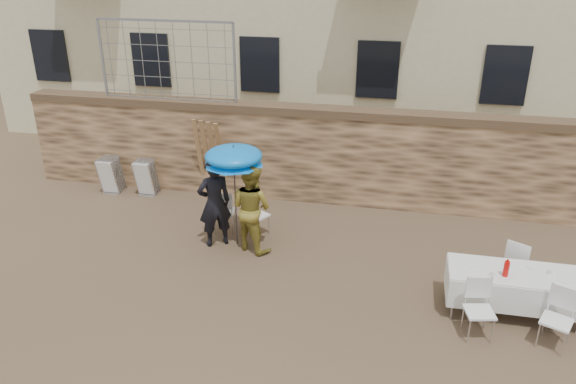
% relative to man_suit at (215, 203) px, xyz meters
% --- Properties ---
extents(ground, '(80.00, 80.00, 0.00)m').
position_rel_man_suit_xyz_m(ground, '(1.12, -2.44, -0.92)').
color(ground, brown).
rests_on(ground, ground).
extents(stone_wall, '(13.00, 0.50, 2.20)m').
position_rel_man_suit_xyz_m(stone_wall, '(1.12, 2.56, 0.18)').
color(stone_wall, olive).
rests_on(stone_wall, ground).
extents(chain_link_fence, '(3.20, 0.06, 1.80)m').
position_rel_man_suit_xyz_m(chain_link_fence, '(-1.88, 2.56, 2.18)').
color(chain_link_fence, gray).
rests_on(chain_link_fence, stone_wall).
extents(man_suit, '(0.80, 0.74, 1.83)m').
position_rel_man_suit_xyz_m(man_suit, '(0.00, 0.00, 0.00)').
color(man_suit, black).
rests_on(man_suit, ground).
extents(woman_dress, '(1.07, 0.98, 1.78)m').
position_rel_man_suit_xyz_m(woman_dress, '(0.75, 0.00, -0.03)').
color(woman_dress, gold).
rests_on(woman_dress, ground).
extents(umbrella, '(1.15, 1.15, 1.94)m').
position_rel_man_suit_xyz_m(umbrella, '(0.40, 0.10, 0.92)').
color(umbrella, '#3F3F44').
rests_on(umbrella, ground).
extents(couple_chair_left, '(0.56, 0.56, 0.96)m').
position_rel_man_suit_xyz_m(couple_chair_left, '(0.00, 0.55, -0.44)').
color(couple_chair_left, white).
rests_on(couple_chair_left, ground).
extents(couple_chair_right, '(0.66, 0.66, 0.96)m').
position_rel_man_suit_xyz_m(couple_chair_right, '(0.70, 0.55, -0.44)').
color(couple_chair_right, white).
rests_on(couple_chair_right, ground).
extents(banquet_table, '(2.10, 0.85, 0.78)m').
position_rel_man_suit_xyz_m(banquet_table, '(5.47, -1.19, -0.18)').
color(banquet_table, white).
rests_on(banquet_table, ground).
extents(soda_bottle, '(0.09, 0.09, 0.26)m').
position_rel_man_suit_xyz_m(soda_bottle, '(5.27, -1.34, -0.01)').
color(soda_bottle, red).
rests_on(soda_bottle, banquet_table).
extents(table_chair_front_left, '(0.57, 0.57, 0.96)m').
position_rel_man_suit_xyz_m(table_chair_front_left, '(4.87, -1.94, -0.44)').
color(table_chair_front_left, white).
rests_on(table_chair_front_left, ground).
extents(table_chair_front_right, '(0.64, 0.64, 0.96)m').
position_rel_man_suit_xyz_m(table_chair_front_right, '(5.97, -1.94, -0.44)').
color(table_chair_front_right, white).
rests_on(table_chair_front_right, ground).
extents(table_chair_back, '(0.65, 0.65, 0.96)m').
position_rel_man_suit_xyz_m(table_chair_back, '(5.67, -0.39, -0.44)').
color(table_chair_back, white).
rests_on(table_chair_back, ground).
extents(chair_stack_left, '(0.46, 0.55, 0.92)m').
position_rel_man_suit_xyz_m(chair_stack_left, '(-3.30, 2.12, -0.46)').
color(chair_stack_left, white).
rests_on(chair_stack_left, ground).
extents(chair_stack_right, '(0.46, 0.47, 0.92)m').
position_rel_man_suit_xyz_m(chair_stack_right, '(-2.40, 2.12, -0.46)').
color(chair_stack_right, white).
rests_on(chair_stack_right, ground).
extents(wood_planks, '(0.70, 0.20, 2.00)m').
position_rel_man_suit_xyz_m(wood_planks, '(-0.80, 2.19, 0.08)').
color(wood_planks, '#A37749').
rests_on(wood_planks, ground).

